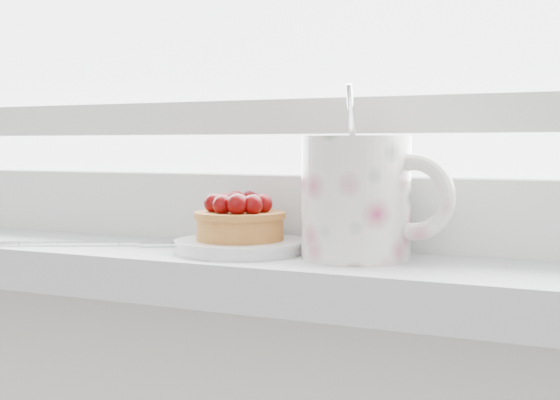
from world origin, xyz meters
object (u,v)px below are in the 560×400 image
Objects in this scene: raspberry_tart at (240,219)px; saucer at (240,246)px; fork at (102,244)px; floral_mug at (360,195)px.

saucer is at bearing -33.83° from raspberry_tart.
raspberry_tart is 0.15m from fork.
fork is (-0.27, -0.02, -0.06)m from floral_mug.
saucer is 0.63× the size of fork.
floral_mug is 0.80× the size of fork.
raspberry_tart is (-0.00, 0.00, 0.03)m from saucer.
saucer is at bearing 6.03° from fork.
floral_mug is (0.12, 0.01, 0.03)m from raspberry_tart.
floral_mug reaches higher than raspberry_tart.
fork is at bearing -174.76° from floral_mug.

